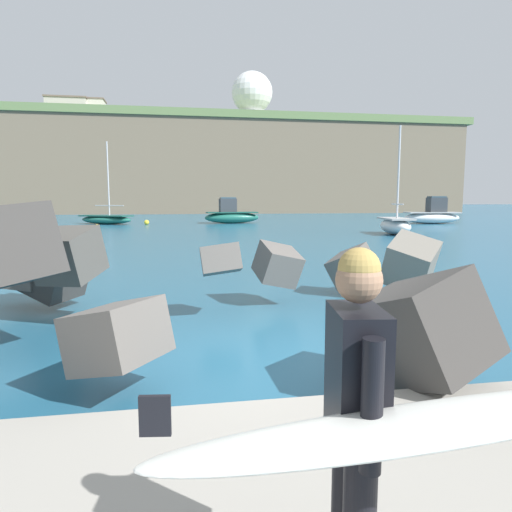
% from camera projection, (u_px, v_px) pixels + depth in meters
% --- Properties ---
extents(ground_plane, '(400.00, 400.00, 0.00)m').
position_uv_depth(ground_plane, '(286.00, 358.00, 6.46)').
color(ground_plane, '#235B7A').
extents(surfer_with_board, '(2.12, 1.29, 1.78)m').
position_uv_depth(surfer_with_board, '(369.00, 418.00, 1.99)').
color(surfer_with_board, black).
rests_on(surfer_with_board, walkway_path).
extents(boat_near_left, '(2.35, 4.33, 6.83)m').
position_uv_depth(boat_near_left, '(395.00, 225.00, 29.50)').
color(boat_near_left, white).
rests_on(boat_near_left, ground).
extents(boat_near_centre, '(5.43, 2.46, 2.55)m').
position_uv_depth(boat_near_centre, '(433.00, 215.00, 42.54)').
color(boat_near_centre, white).
rests_on(boat_near_centre, ground).
extents(boat_mid_left, '(5.54, 4.40, 7.42)m').
position_uv_depth(boat_mid_left, '(106.00, 219.00, 41.90)').
color(boat_mid_left, '#1E6656').
rests_on(boat_mid_left, ground).
extents(boat_mid_right, '(5.32, 2.11, 2.46)m').
position_uv_depth(boat_mid_right, '(231.00, 215.00, 43.35)').
color(boat_mid_right, '#1E6656').
rests_on(boat_mid_right, ground).
extents(mooring_buoy_inner, '(0.44, 0.44, 0.44)m').
position_uv_depth(mooring_buoy_inner, '(97.00, 227.00, 33.58)').
color(mooring_buoy_inner, yellow).
rests_on(mooring_buoy_inner, ground).
extents(mooring_buoy_middle, '(0.44, 0.44, 0.44)m').
position_uv_depth(mooring_buoy_middle, '(147.00, 222.00, 40.84)').
color(mooring_buoy_middle, yellow).
rests_on(mooring_buoy_middle, ground).
extents(headland_bluff, '(102.73, 33.26, 16.20)m').
position_uv_depth(headland_bluff, '(170.00, 168.00, 86.27)').
color(headland_bluff, '#756651').
rests_on(headland_bluff, ground).
extents(radar_dome, '(8.00, 8.00, 10.81)m').
position_uv_depth(radar_dome, '(252.00, 97.00, 89.21)').
color(radar_dome, silver).
rests_on(radar_dome, headland_bluff).
extents(station_building_west, '(6.19, 4.64, 5.97)m').
position_uv_depth(station_building_west, '(90.00, 115.00, 91.64)').
color(station_building_west, beige).
rests_on(station_building_west, headland_bluff).
extents(station_building_central, '(7.96, 6.62, 5.87)m').
position_uv_depth(station_building_central, '(69.00, 114.00, 90.71)').
color(station_building_central, '#B2ADA3').
rests_on(station_building_central, headland_bluff).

